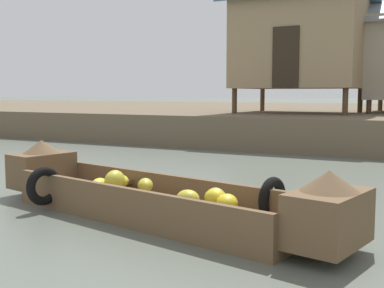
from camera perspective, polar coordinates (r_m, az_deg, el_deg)
ground_plane at (r=10.25m, az=12.41°, el=-2.95°), size 300.00×300.00×0.00m
riverbank_strip at (r=22.34m, az=20.83°, el=2.71°), size 160.00×20.00×0.92m
banana_boat at (r=6.16m, az=-4.78°, el=-5.96°), size 5.30×1.95×0.84m
stilt_house_left at (r=16.47m, az=12.43°, el=11.47°), size 4.52×3.53×4.26m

